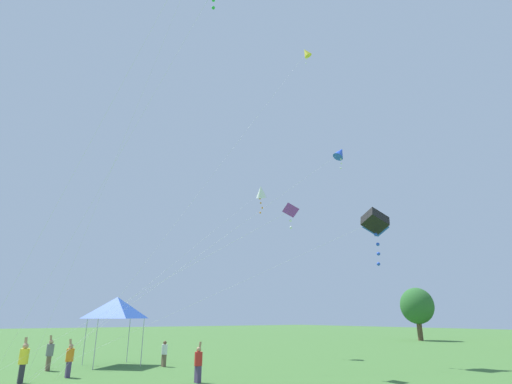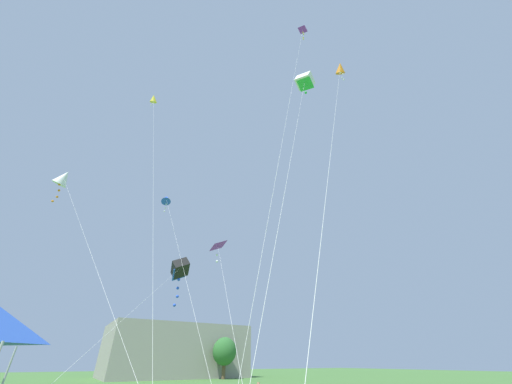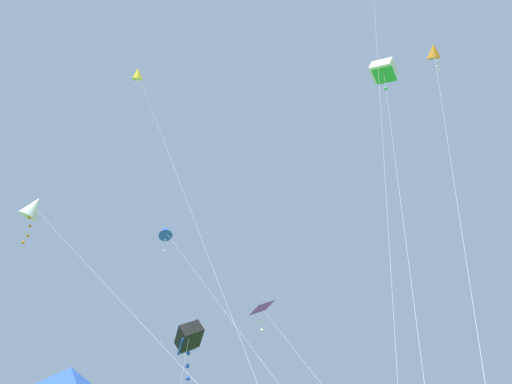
{
  "view_description": "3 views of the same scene",
  "coord_description": "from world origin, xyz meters",
  "px_view_note": "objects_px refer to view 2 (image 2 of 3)",
  "views": [
    {
      "loc": [
        20.33,
        -0.69,
        2.94
      ],
      "look_at": [
        2.45,
        11.49,
        9.74
      ],
      "focal_mm": 28.0,
      "sensor_mm": 36.0,
      "label": 1
    },
    {
      "loc": [
        -5.05,
        -2.55,
        2.49
      ],
      "look_at": [
        3.84,
        11.99,
        12.66
      ],
      "focal_mm": 20.0,
      "sensor_mm": 36.0,
      "label": 2
    },
    {
      "loc": [
        -10.15,
        -4.96,
        1.89
      ],
      "look_at": [
        -0.29,
        10.69,
        12.86
      ],
      "focal_mm": 35.0,
      "sensor_mm": 36.0,
      "label": 3
    }
  ],
  "objects_px": {
    "kite_black_box_4": "(180,269)",
    "kite_white_diamond_5": "(63,178)",
    "kite_blue_diamond_3": "(166,199)",
    "kite_white_box_7": "(305,82)",
    "kite_purple_delta_0": "(218,246)",
    "kite_purple_delta_6": "(302,32)",
    "kite_yellow_diamond_1": "(154,99)",
    "kite_orange_diamond_2": "(340,68)"
  },
  "relations": [
    {
      "from": "kite_orange_diamond_2",
      "to": "kite_blue_diamond_3",
      "type": "xyz_separation_m",
      "value": [
        -7.19,
        15.88,
        -5.38
      ]
    },
    {
      "from": "kite_blue_diamond_3",
      "to": "kite_black_box_4",
      "type": "relative_size",
      "value": 1.05
    },
    {
      "from": "kite_purple_delta_6",
      "to": "kite_orange_diamond_2",
      "type": "bearing_deg",
      "value": -57.57
    },
    {
      "from": "kite_orange_diamond_2",
      "to": "kite_blue_diamond_3",
      "type": "distance_m",
      "value": 18.25
    },
    {
      "from": "kite_black_box_4",
      "to": "kite_orange_diamond_2",
      "type": "bearing_deg",
      "value": -73.59
    },
    {
      "from": "kite_black_box_4",
      "to": "kite_white_diamond_5",
      "type": "distance_m",
      "value": 11.4
    },
    {
      "from": "kite_white_box_7",
      "to": "kite_purple_delta_6",
      "type": "bearing_deg",
      "value": 23.02
    },
    {
      "from": "kite_purple_delta_0",
      "to": "kite_yellow_diamond_1",
      "type": "xyz_separation_m",
      "value": [
        -5.6,
        7.06,
        17.67
      ]
    },
    {
      "from": "kite_purple_delta_0",
      "to": "kite_purple_delta_6",
      "type": "height_order",
      "value": "kite_purple_delta_6"
    },
    {
      "from": "kite_purple_delta_6",
      "to": "kite_black_box_4",
      "type": "bearing_deg",
      "value": 103.95
    },
    {
      "from": "kite_orange_diamond_2",
      "to": "kite_purple_delta_0",
      "type": "bearing_deg",
      "value": 119.28
    },
    {
      "from": "kite_yellow_diamond_1",
      "to": "kite_white_box_7",
      "type": "xyz_separation_m",
      "value": [
        8.35,
        -14.13,
        -7.06
      ]
    },
    {
      "from": "kite_black_box_4",
      "to": "kite_purple_delta_0",
      "type": "bearing_deg",
      "value": -90.11
    },
    {
      "from": "kite_blue_diamond_3",
      "to": "kite_black_box_4",
      "type": "height_order",
      "value": "kite_blue_diamond_3"
    },
    {
      "from": "kite_white_diamond_5",
      "to": "kite_white_box_7",
      "type": "height_order",
      "value": "kite_white_box_7"
    },
    {
      "from": "kite_orange_diamond_2",
      "to": "kite_white_box_7",
      "type": "height_order",
      "value": "kite_orange_diamond_2"
    },
    {
      "from": "kite_yellow_diamond_1",
      "to": "kite_purple_delta_6",
      "type": "xyz_separation_m",
      "value": [
        9.21,
        -13.77,
        0.51
      ]
    },
    {
      "from": "kite_yellow_diamond_1",
      "to": "kite_orange_diamond_2",
      "type": "distance_m",
      "value": 19.8
    },
    {
      "from": "kite_purple_delta_0",
      "to": "kite_white_box_7",
      "type": "bearing_deg",
      "value": -68.74
    },
    {
      "from": "kite_purple_delta_6",
      "to": "kite_purple_delta_0",
      "type": "bearing_deg",
      "value": 118.33
    },
    {
      "from": "kite_black_box_4",
      "to": "kite_purple_delta_6",
      "type": "xyz_separation_m",
      "value": [
        3.6,
        -14.49,
        17.86
      ]
    },
    {
      "from": "kite_yellow_diamond_1",
      "to": "kite_white_diamond_5",
      "type": "relative_size",
      "value": 1.55
    },
    {
      "from": "kite_blue_diamond_3",
      "to": "kite_black_box_4",
      "type": "xyz_separation_m",
      "value": [
        2.35,
        0.57,
        -6.02
      ]
    },
    {
      "from": "kite_yellow_diamond_1",
      "to": "kite_orange_diamond_2",
      "type": "relative_size",
      "value": 1.28
    },
    {
      "from": "kite_yellow_diamond_1",
      "to": "kite_black_box_4",
      "type": "distance_m",
      "value": 18.24
    },
    {
      "from": "kite_purple_delta_6",
      "to": "kite_white_box_7",
      "type": "relative_size",
      "value": 1.38
    },
    {
      "from": "kite_black_box_4",
      "to": "kite_white_box_7",
      "type": "bearing_deg",
      "value": -79.56
    },
    {
      "from": "kite_orange_diamond_2",
      "to": "kite_white_diamond_5",
      "type": "relative_size",
      "value": 1.21
    },
    {
      "from": "kite_yellow_diamond_1",
      "to": "kite_orange_diamond_2",
      "type": "xyz_separation_m",
      "value": [
        10.46,
        -15.73,
        -5.94
      ]
    },
    {
      "from": "kite_purple_delta_0",
      "to": "kite_black_box_4",
      "type": "xyz_separation_m",
      "value": [
        0.01,
        7.79,
        0.32
      ]
    },
    {
      "from": "kite_purple_delta_0",
      "to": "kite_yellow_diamond_1",
      "type": "bearing_deg",
      "value": 128.42
    },
    {
      "from": "kite_blue_diamond_3",
      "to": "kite_purple_delta_6",
      "type": "height_order",
      "value": "kite_purple_delta_6"
    },
    {
      "from": "kite_black_box_4",
      "to": "kite_yellow_diamond_1",
      "type": "bearing_deg",
      "value": -172.63
    },
    {
      "from": "kite_black_box_4",
      "to": "kite_blue_diamond_3",
      "type": "bearing_deg",
      "value": -166.27
    },
    {
      "from": "kite_orange_diamond_2",
      "to": "kite_black_box_4",
      "type": "height_order",
      "value": "kite_orange_diamond_2"
    },
    {
      "from": "kite_white_box_7",
      "to": "kite_black_box_4",
      "type": "bearing_deg",
      "value": 100.44
    },
    {
      "from": "kite_blue_diamond_3",
      "to": "kite_purple_delta_6",
      "type": "xyz_separation_m",
      "value": [
        5.95,
        -13.92,
        11.83
      ]
    },
    {
      "from": "kite_purple_delta_6",
      "to": "kite_yellow_diamond_1",
      "type": "bearing_deg",
      "value": 123.8
    },
    {
      "from": "kite_purple_delta_0",
      "to": "kite_yellow_diamond_1",
      "type": "height_order",
      "value": "kite_yellow_diamond_1"
    },
    {
      "from": "kite_blue_diamond_3",
      "to": "kite_black_box_4",
      "type": "distance_m",
      "value": 6.49
    },
    {
      "from": "kite_orange_diamond_2",
      "to": "kite_purple_delta_6",
      "type": "xyz_separation_m",
      "value": [
        -1.24,
        1.96,
        6.45
      ]
    },
    {
      "from": "kite_purple_delta_0",
      "to": "kite_black_box_4",
      "type": "height_order",
      "value": "kite_black_box_4"
    }
  ]
}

